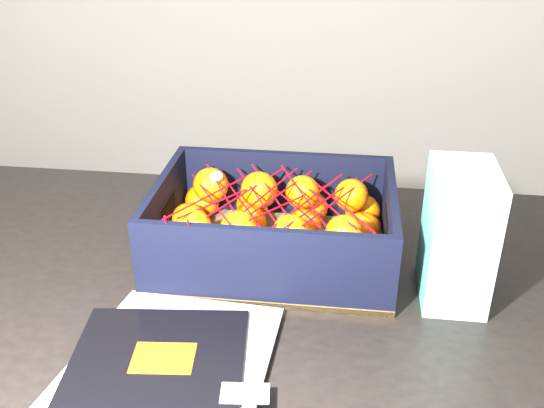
# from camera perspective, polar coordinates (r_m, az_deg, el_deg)

# --- Properties ---
(table) EXTENTS (1.20, 0.80, 0.75)m
(table) POSITION_cam_1_polar(r_m,az_deg,el_deg) (0.96, -6.23, -13.34)
(table) COLOR black
(table) RESTS_ON ground
(magazine_stack) EXTENTS (0.28, 0.34, 0.02)m
(magazine_stack) POSITION_cam_1_polar(r_m,az_deg,el_deg) (0.77, -10.28, -15.45)
(magazine_stack) COLOR #BABAB6
(magazine_stack) RESTS_ON table
(produce_crate) EXTENTS (0.36, 0.27, 0.13)m
(produce_crate) POSITION_cam_1_polar(r_m,az_deg,el_deg) (0.96, 0.22, -2.86)
(produce_crate) COLOR olive
(produce_crate) RESTS_ON table
(clementine_heap) EXTENTS (0.34, 0.26, 0.11)m
(clementine_heap) POSITION_cam_1_polar(r_m,az_deg,el_deg) (0.95, 0.12, -2.07)
(clementine_heap) COLOR #FF5F05
(clementine_heap) RESTS_ON produce_crate
(mesh_net) EXTENTS (0.30, 0.24, 0.09)m
(mesh_net) POSITION_cam_1_polar(r_m,az_deg,el_deg) (0.93, -0.25, 0.24)
(mesh_net) COLOR red
(mesh_net) RESTS_ON clementine_heap
(retail_carton) EXTENTS (0.09, 0.13, 0.19)m
(retail_carton) POSITION_cam_1_polar(r_m,az_deg,el_deg) (0.89, 16.84, -2.74)
(retail_carton) COLOR white
(retail_carton) RESTS_ON table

